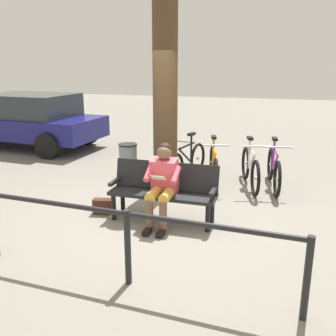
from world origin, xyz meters
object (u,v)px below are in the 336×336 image
at_px(person_reading, 163,181).
at_px(bicycle_green, 187,163).
at_px(parked_car, 28,120).
at_px(bench, 164,187).
at_px(litter_bin, 128,165).
at_px(tree_trunk, 165,95).
at_px(bicycle_purple, 214,167).
at_px(bicycle_red, 274,170).
at_px(handbag, 103,206).
at_px(bicycle_silver, 250,169).

relative_size(person_reading, bicycle_green, 0.73).
distance_m(bicycle_green, parked_car, 5.21).
distance_m(bench, bicycle_green, 2.05).
relative_size(person_reading, parked_car, 0.28).
height_order(bench, litter_bin, bench).
height_order(tree_trunk, bicycle_purple, tree_trunk).
distance_m(bicycle_red, parked_car, 6.84).
relative_size(tree_trunk, bicycle_green, 2.12).
xyz_separation_m(tree_trunk, bicycle_green, (-0.26, -0.69, -1.39)).
distance_m(handbag, bicycle_silver, 2.93).
height_order(bench, bicycle_red, bicycle_red).
height_order(handbag, bicycle_red, bicycle_red).
distance_m(bench, person_reading, 0.23).
xyz_separation_m(bicycle_purple, bicycle_green, (0.57, -0.21, 0.00)).
height_order(bench, tree_trunk, tree_trunk).
xyz_separation_m(bicycle_red, bicycle_purple, (1.12, 0.15, 0.00)).
height_order(bicycle_red, bicycle_green, same).
bearing_deg(person_reading, tree_trunk, -74.25).
distance_m(person_reading, bicycle_silver, 2.39).
bearing_deg(parked_car, litter_bin, 152.54).
bearing_deg(litter_bin, parked_car, -32.06).
relative_size(person_reading, bicycle_red, 0.72).
relative_size(tree_trunk, litter_bin, 4.22).
bearing_deg(bench, handbag, 4.66).
bearing_deg(tree_trunk, bicycle_red, -161.81).
xyz_separation_m(person_reading, litter_bin, (1.13, -1.51, -0.25)).
distance_m(bicycle_silver, parked_car, 6.44).
distance_m(person_reading, handbag, 1.16).
distance_m(bicycle_red, bicycle_purple, 1.13).
bearing_deg(bicycle_green, bench, 16.33).
xyz_separation_m(tree_trunk, bicycle_silver, (-1.51, -0.58, -1.39)).
bearing_deg(tree_trunk, bicycle_purple, -149.51).
distance_m(bicycle_purple, bicycle_green, 0.61).
bearing_deg(bicycle_purple, bicycle_green, -123.12).
relative_size(bench, bicycle_red, 0.96).
relative_size(litter_bin, bicycle_silver, 0.50).
distance_m(litter_bin, bicycle_purple, 1.63).
bearing_deg(bicycle_silver, bench, -44.66).
distance_m(bench, parked_car, 6.29).
relative_size(bicycle_red, parked_car, 0.39).
relative_size(litter_bin, parked_car, 0.19).
bearing_deg(tree_trunk, bicycle_silver, -158.82).
xyz_separation_m(bicycle_green, parked_car, (4.89, -1.75, 0.41)).
bearing_deg(bicycle_purple, litter_bin, -85.64).
relative_size(bench, bicycle_purple, 0.97).
bearing_deg(litter_bin, tree_trunk, -179.95).
bearing_deg(bicycle_silver, handbag, -61.07).
distance_m(litter_bin, parked_car, 4.62).
xyz_separation_m(handbag, parked_car, (4.02, -3.85, 0.65)).
xyz_separation_m(bench, litter_bin, (1.10, -1.35, -0.09)).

